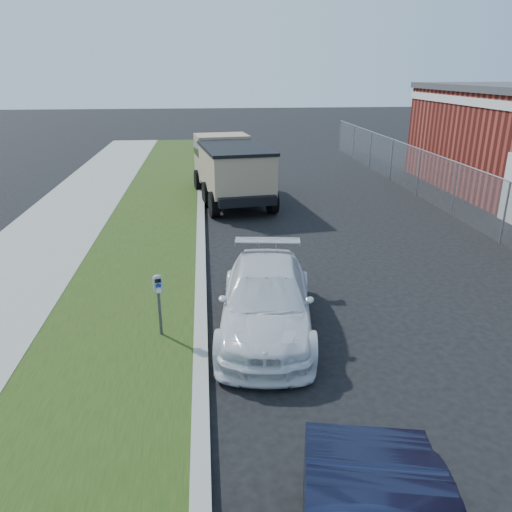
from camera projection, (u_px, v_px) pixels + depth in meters
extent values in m
plane|color=black|center=(330.00, 317.00, 10.11)|extent=(120.00, 120.00, 0.00)
cube|color=gray|center=(201.00, 280.00, 11.69)|extent=(0.25, 50.00, 0.15)
cube|color=#1B360E|center=(131.00, 283.00, 11.54)|extent=(3.00, 50.00, 0.13)
cube|color=gray|center=(1.00, 288.00, 11.26)|extent=(3.00, 50.00, 0.14)
plane|color=slate|center=(455.00, 189.00, 16.89)|extent=(0.00, 30.00, 30.00)
cylinder|color=gray|center=(458.00, 163.00, 16.58)|extent=(0.04, 30.00, 0.04)
cylinder|color=gray|center=(505.00, 213.00, 14.10)|extent=(0.06, 0.06, 1.80)
cylinder|color=gray|center=(455.00, 189.00, 16.89)|extent=(0.06, 0.06, 1.80)
cylinder|color=gray|center=(419.00, 173.00, 19.69)|extent=(0.06, 0.06, 1.80)
cylinder|color=gray|center=(392.00, 160.00, 22.49)|extent=(0.06, 0.06, 1.80)
cylinder|color=gray|center=(371.00, 150.00, 25.28)|extent=(0.06, 0.06, 1.80)
cylinder|color=gray|center=(354.00, 142.00, 28.08)|extent=(0.06, 0.06, 1.80)
cylinder|color=gray|center=(340.00, 136.00, 30.87)|extent=(0.06, 0.06, 1.80)
cube|color=silver|center=(493.00, 104.00, 17.03)|extent=(0.06, 14.00, 0.30)
cylinder|color=#3F4247|center=(160.00, 314.00, 9.05)|extent=(0.07, 0.07, 0.87)
cube|color=gray|center=(158.00, 284.00, 8.84)|extent=(0.18, 0.14, 0.26)
ellipsoid|color=gray|center=(157.00, 277.00, 8.80)|extent=(0.18, 0.14, 0.10)
cube|color=black|center=(158.00, 281.00, 8.76)|extent=(0.10, 0.03, 0.07)
cube|color=#0D2B97|center=(158.00, 286.00, 8.80)|extent=(0.09, 0.03, 0.06)
cylinder|color=silver|center=(159.00, 291.00, 8.83)|extent=(0.09, 0.03, 0.10)
cube|color=#3F4247|center=(158.00, 284.00, 8.79)|extent=(0.04, 0.01, 0.04)
imported|color=silver|center=(266.00, 300.00, 9.45)|extent=(2.26, 4.41, 1.23)
cube|color=black|center=(232.00, 185.00, 18.83)|extent=(2.71, 5.88, 0.31)
cube|color=#8C765A|center=(222.00, 157.00, 20.43)|extent=(2.28, 1.86, 1.77)
cube|color=black|center=(222.00, 148.00, 20.30)|extent=(2.31, 1.88, 0.53)
cube|color=#8C765A|center=(235.00, 169.00, 17.93)|extent=(2.61, 3.97, 1.42)
cube|color=black|center=(235.00, 148.00, 17.67)|extent=(2.71, 4.07, 0.11)
cube|color=black|center=(219.00, 172.00, 21.47)|extent=(2.12, 0.42, 0.27)
cylinder|color=black|center=(198.00, 181.00, 20.44)|extent=(0.40, 0.92, 0.88)
cylinder|color=black|center=(247.00, 178.00, 20.90)|extent=(0.40, 0.92, 0.88)
cylinder|color=black|center=(207.00, 194.00, 18.27)|extent=(0.40, 0.92, 0.88)
cylinder|color=black|center=(261.00, 191.00, 18.73)|extent=(0.40, 0.92, 0.88)
cylinder|color=black|center=(214.00, 204.00, 16.82)|extent=(0.40, 0.92, 0.88)
cylinder|color=black|center=(272.00, 201.00, 17.28)|extent=(0.40, 0.92, 0.88)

